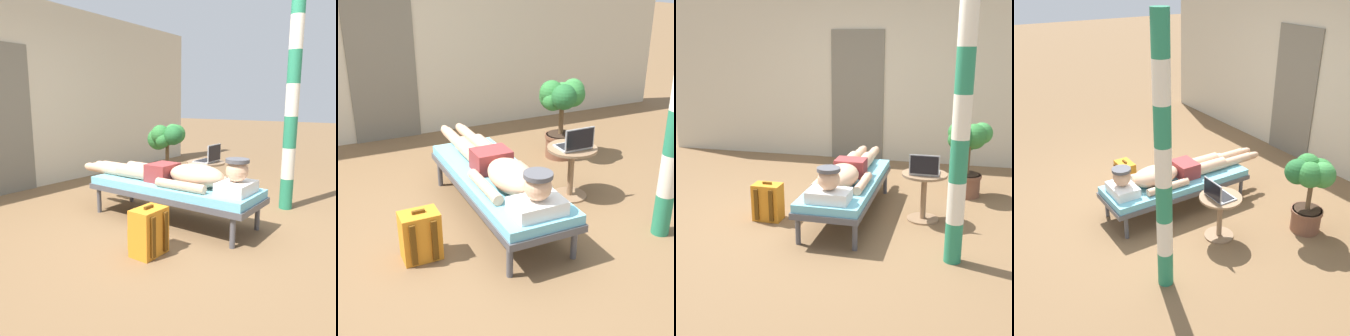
% 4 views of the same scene
% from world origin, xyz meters
% --- Properties ---
extents(ground_plane, '(40.00, 40.00, 0.00)m').
position_xyz_m(ground_plane, '(0.00, 0.00, 0.00)').
color(ground_plane, brown).
extents(house_wall_back, '(7.60, 0.20, 2.70)m').
position_xyz_m(house_wall_back, '(0.24, 2.78, 1.35)').
color(house_wall_back, beige).
rests_on(house_wall_back, ground).
extents(house_door_panel, '(0.84, 0.03, 2.04)m').
position_xyz_m(house_door_panel, '(-0.22, 2.67, 1.02)').
color(house_door_panel, '#6D6759').
rests_on(house_door_panel, ground).
extents(lounge_chair, '(0.65, 1.89, 0.42)m').
position_xyz_m(lounge_chair, '(0.24, 0.19, 0.35)').
color(lounge_chair, '#4C4C51').
rests_on(lounge_chair, ground).
extents(person_reclining, '(0.53, 2.17, 0.33)m').
position_xyz_m(person_reclining, '(0.24, 0.12, 0.52)').
color(person_reclining, white).
rests_on(person_reclining, lounge_chair).
extents(side_table, '(0.48, 0.48, 0.52)m').
position_xyz_m(side_table, '(1.06, 0.26, 0.36)').
color(side_table, '#8C6B4C').
rests_on(side_table, ground).
extents(laptop, '(0.31, 0.24, 0.23)m').
position_xyz_m(laptop, '(1.06, 0.21, 0.58)').
color(laptop, '#A5A8AD').
rests_on(laptop, side_table).
extents(backpack, '(0.30, 0.26, 0.42)m').
position_xyz_m(backpack, '(-0.56, -0.14, 0.20)').
color(backpack, orange).
rests_on(backpack, ground).
extents(potted_plant, '(0.53, 0.62, 0.93)m').
position_xyz_m(potted_plant, '(1.50, 1.21, 0.64)').
color(potted_plant, brown).
rests_on(potted_plant, ground).
extents(porch_post, '(0.15, 0.15, 2.56)m').
position_xyz_m(porch_post, '(1.40, -0.66, 1.28)').
color(porch_post, '#267F59').
rests_on(porch_post, ground).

